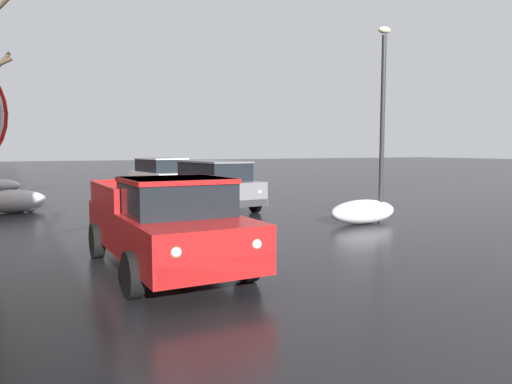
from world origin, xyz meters
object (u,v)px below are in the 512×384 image
Objects in this scene: suv_grey_parked_kerbside_close at (214,183)px; suv_white_parked_kerbside_mid at (161,175)px; street_lamp_post at (383,115)px; pickup_truck_red_approaching_near_lane at (166,223)px.

suv_white_parked_kerbside_mid is (-0.05, 6.64, -0.00)m from suv_grey_parked_kerbside_close.
suv_white_parked_kerbside_mid is 0.75× the size of street_lamp_post.
pickup_truck_red_approaching_near_lane is 0.89× the size of street_lamp_post.
suv_grey_parked_kerbside_close is 1.08× the size of suv_white_parked_kerbside_mid.
suv_grey_parked_kerbside_close is at bearing 121.70° from street_lamp_post.
street_lamp_post reaches higher than suv_grey_parked_kerbside_close.
suv_white_parked_kerbside_mid is (4.20, 14.56, 0.11)m from pickup_truck_red_approaching_near_lane.
suv_grey_parked_kerbside_close is at bearing -89.60° from suv_white_parked_kerbside_mid.
street_lamp_post is at bearing -74.44° from suv_white_parked_kerbside_mid.
pickup_truck_red_approaching_near_lane is 1.18× the size of suv_white_parked_kerbside_mid.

